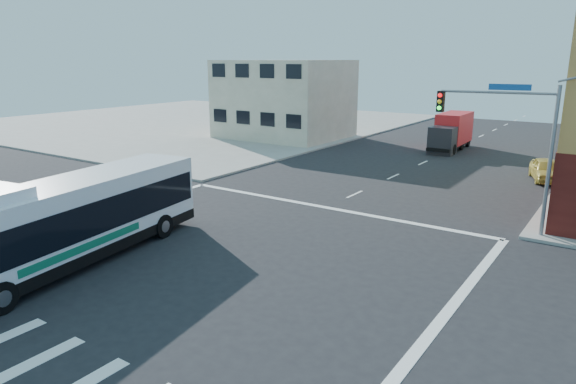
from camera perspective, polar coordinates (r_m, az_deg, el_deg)
The scene contains 7 objects.
ground at distance 21.62m, azimuth -8.62°, elevation -7.57°, with size 120.00×120.00×0.00m, color black.
sidewalk_nw at distance 70.00m, azimuth -10.34°, elevation 7.75°, with size 50.00×50.00×0.15m, color gray.
building_west at distance 54.31m, azimuth -0.44°, elevation 10.25°, with size 12.06×10.06×8.00m.
signal_mast_ne at distance 25.80m, azimuth 23.62°, elevation 6.45°, with size 7.91×1.13×8.07m.
transit_bus at distance 22.25m, azimuth -23.17°, elevation -2.89°, with size 4.67×13.10×3.80m.
box_truck at distance 49.44m, azimuth 17.67°, elevation 6.33°, with size 2.34×7.36×3.29m.
parked_car at distance 39.31m, azimuth 26.78°, elevation 2.23°, with size 1.77×4.40×1.50m, color gold.
Camera 1 is at (13.79, -14.55, 8.08)m, focal length 32.00 mm.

